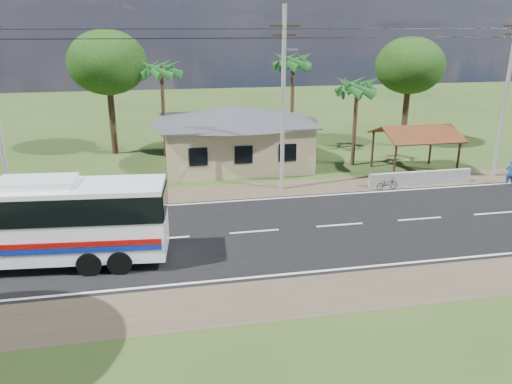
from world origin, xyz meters
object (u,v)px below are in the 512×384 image
Objects in this scene: waiting_shed at (416,134)px; motorcycle at (387,184)px; coach_bus at (15,217)px; person at (511,173)px.

motorcycle is (-3.55, -3.46, -2.33)m from waiting_shed.
waiting_shed is at bearing 28.73° from coach_bus.
person is at bearing -40.78° from waiting_shed.
person is at bearing 17.62° from coach_bus.
motorcycle is at bearing -135.74° from waiting_shed.
waiting_shed is 0.41× the size of coach_bus.
coach_bus is at bearing -156.56° from waiting_shed.
motorcycle is at bearing 23.94° from coach_bus.
coach_bus is 7.62× the size of person.
coach_bus reaches higher than person.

